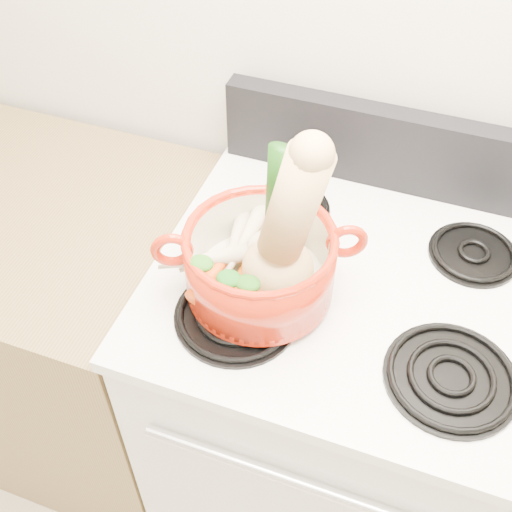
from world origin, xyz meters
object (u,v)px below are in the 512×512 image
(stove_body, at_px, (337,412))
(dutch_oven, at_px, (260,263))
(squash, at_px, (279,225))
(leek, at_px, (277,211))

(stove_body, distance_m, dutch_oven, 0.61)
(dutch_oven, bearing_deg, stove_body, 5.17)
(squash, distance_m, leek, 0.06)
(dutch_oven, height_order, squash, squash)
(stove_body, bearing_deg, leek, -159.42)
(squash, bearing_deg, dutch_oven, 145.99)
(stove_body, xyz_separation_m, squash, (-0.13, -0.11, 0.69))
(squash, relative_size, leek, 1.14)
(stove_body, xyz_separation_m, leek, (-0.15, -0.06, 0.67))
(dutch_oven, bearing_deg, squash, -44.79)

